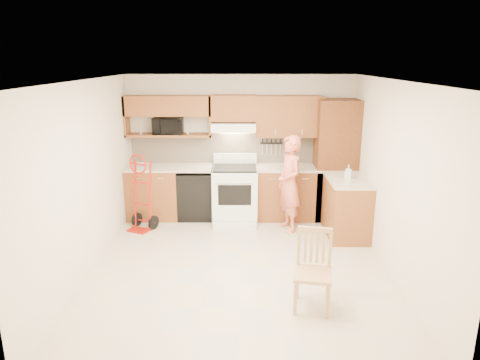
{
  "coord_description": "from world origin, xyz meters",
  "views": [
    {
      "loc": [
        0.04,
        -5.39,
        2.76
      ],
      "look_at": [
        0.0,
        0.5,
        1.1
      ],
      "focal_mm": 32.31,
      "sensor_mm": 36.0,
      "label": 1
    }
  ],
  "objects_px": {
    "microwave": "(168,126)",
    "hand_truck": "(140,196)",
    "dining_chair": "(313,271)",
    "range": "(235,190)",
    "person": "(289,184)"
  },
  "relations": [
    {
      "from": "microwave",
      "to": "hand_truck",
      "type": "height_order",
      "value": "microwave"
    },
    {
      "from": "dining_chair",
      "to": "hand_truck",
      "type": "bearing_deg",
      "value": 147.19
    },
    {
      "from": "range",
      "to": "hand_truck",
      "type": "xyz_separation_m",
      "value": [
        -1.55,
        -0.41,
        0.01
      ]
    },
    {
      "from": "hand_truck",
      "to": "dining_chair",
      "type": "height_order",
      "value": "hand_truck"
    },
    {
      "from": "range",
      "to": "person",
      "type": "bearing_deg",
      "value": -24.79
    },
    {
      "from": "microwave",
      "to": "hand_truck",
      "type": "distance_m",
      "value": 1.34
    },
    {
      "from": "range",
      "to": "dining_chair",
      "type": "height_order",
      "value": "range"
    },
    {
      "from": "hand_truck",
      "to": "range",
      "type": "bearing_deg",
      "value": 39.18
    },
    {
      "from": "microwave",
      "to": "dining_chair",
      "type": "relative_size",
      "value": 0.56
    },
    {
      "from": "range",
      "to": "person",
      "type": "relative_size",
      "value": 0.71
    },
    {
      "from": "range",
      "to": "dining_chair",
      "type": "distance_m",
      "value": 2.92
    },
    {
      "from": "microwave",
      "to": "hand_truck",
      "type": "bearing_deg",
      "value": -119.81
    },
    {
      "from": "dining_chair",
      "to": "range",
      "type": "bearing_deg",
      "value": 119.2
    },
    {
      "from": "range",
      "to": "hand_truck",
      "type": "height_order",
      "value": "hand_truck"
    },
    {
      "from": "range",
      "to": "dining_chair",
      "type": "relative_size",
      "value": 1.24
    }
  ]
}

